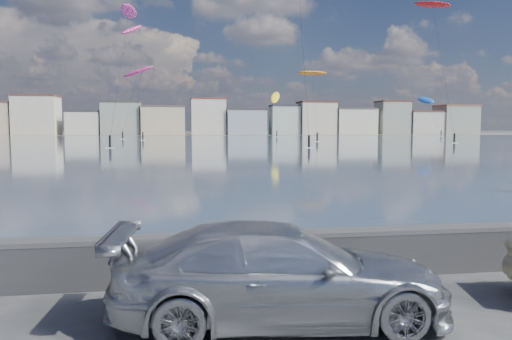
{
  "coord_description": "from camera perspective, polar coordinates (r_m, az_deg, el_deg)",
  "views": [
    {
      "loc": [
        -0.77,
        -7.26,
        3.19
      ],
      "look_at": [
        1.0,
        4.0,
        2.2
      ],
      "focal_mm": 35.0,
      "sensor_mm": 36.0,
      "label": 1
    }
  ],
  "objects": [
    {
      "name": "ground",
      "position": [
        7.97,
        -2.78,
        -18.64
      ],
      "size": [
        700.0,
        700.0,
        0.0
      ],
      "primitive_type": "plane",
      "color": "#333335",
      "rests_on": "ground"
    },
    {
      "name": "bay_water",
      "position": [
        98.82,
        -8.5,
        3.08
      ],
      "size": [
        500.0,
        177.0,
        0.0
      ],
      "primitive_type": "cube",
      "color": "#303F55",
      "rests_on": "ground"
    },
    {
      "name": "far_shore_strip",
      "position": [
        207.29,
        -8.75,
        4.05
      ],
      "size": [
        500.0,
        60.0,
        0.0
      ],
      "primitive_type": "cube",
      "color": "#4C473D",
      "rests_on": "ground"
    },
    {
      "name": "seawall",
      "position": [
        10.33,
        -4.43,
        -9.69
      ],
      "size": [
        400.0,
        0.36,
        1.08
      ],
      "color": "#28282B",
      "rests_on": "ground"
    },
    {
      "name": "far_buildings",
      "position": [
        193.29,
        -8.37,
        5.77
      ],
      "size": [
        240.79,
        13.26,
        14.6
      ],
      "color": "silver",
      "rests_on": "ground"
    },
    {
      "name": "car_silver",
      "position": [
        8.36,
        2.8,
        -11.66
      ],
      "size": [
        5.68,
        2.67,
        1.6
      ],
      "primitive_type": "imported",
      "rotation": [
        0.0,
        0.0,
        1.49
      ],
      "color": "#B2B4B9",
      "rests_on": "ground"
    },
    {
      "name": "kitesurfer_2",
      "position": [
        118.52,
        19.55,
        17.11
      ],
      "size": [
        7.72,
        16.01,
        30.48
      ],
      "color": "red",
      "rests_on": "ground"
    },
    {
      "name": "kitesurfer_3",
      "position": [
        181.27,
        18.8,
        7.53
      ],
      "size": [
        4.63,
        12.89,
        14.4
      ],
      "color": "blue",
      "rests_on": "ground"
    },
    {
      "name": "kitesurfer_5",
      "position": [
        137.6,
        -13.36,
        10.83
      ],
      "size": [
        9.57,
        10.4,
        19.84
      ],
      "color": "#E5338C",
      "rests_on": "ground"
    },
    {
      "name": "kitesurfer_7",
      "position": [
        86.82,
        -14.38,
        16.85
      ],
      "size": [
        4.68,
        12.4,
        22.75
      ],
      "color": "#E5338C",
      "rests_on": "ground"
    },
    {
      "name": "kitesurfer_8",
      "position": [
        121.68,
        6.46,
        10.8
      ],
      "size": [
        7.89,
        17.53,
        16.64
      ],
      "color": "orange",
      "rests_on": "ground"
    },
    {
      "name": "kitesurfer_10",
      "position": [
        163.33,
        2.21,
        8.25
      ],
      "size": [
        5.57,
        12.61,
        15.48
      ],
      "color": "yellow",
      "rests_on": "ground"
    },
    {
      "name": "kitesurfer_12",
      "position": [
        133.99,
        -14.0,
        15.2
      ],
      "size": [
        7.08,
        17.31,
        30.05
      ],
      "color": "#E5338C",
      "rests_on": "ground"
    }
  ]
}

